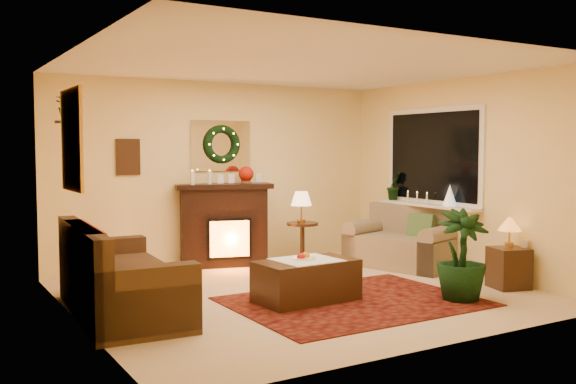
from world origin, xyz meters
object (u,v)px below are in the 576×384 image
loveseat (402,237)px  end_table_square (509,266)px  fireplace (223,227)px  side_table_round (302,241)px  sofa (123,272)px  coffee_table (306,283)px

loveseat → end_table_square: (0.20, -1.70, -0.15)m
fireplace → loveseat: (2.12, -1.34, -0.13)m
end_table_square → side_table_round: bearing=115.6°
loveseat → end_table_square: size_ratio=3.02×
fireplace → side_table_round: (1.06, -0.41, -0.23)m
sofa → fireplace: size_ratio=1.77×
sofa → loveseat: size_ratio=1.45×
sofa → coffee_table: 1.94m
loveseat → side_table_round: 1.42m
sofa → fireplace: bearing=46.8°
sofa → loveseat: (4.10, 0.53, -0.01)m
loveseat → coffee_table: (-2.24, -1.05, -0.21)m
side_table_round → end_table_square: bearing=-64.4°
end_table_square → coffee_table: end_table_square is taller
side_table_round → fireplace: bearing=158.9°
fireplace → coffee_table: 2.42m
fireplace → side_table_round: fireplace is taller
fireplace → side_table_round: size_ratio=2.01×
loveseat → coffee_table: size_ratio=1.35×
loveseat → side_table_round: loveseat is taller
sofa → fireplace: (1.98, 1.87, 0.12)m
fireplace → coffee_table: bearing=-77.8°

